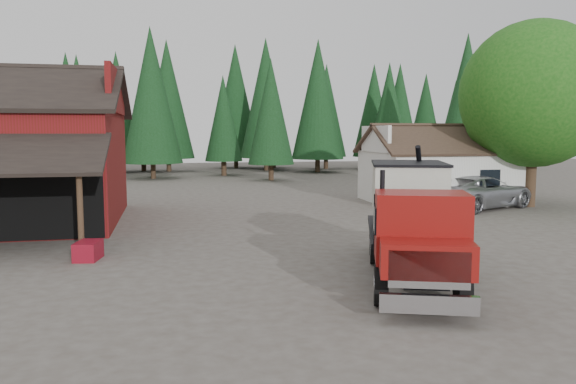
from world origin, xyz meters
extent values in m
plane|color=#4B443B|center=(0.00, 0.00, 0.00)|extent=(120.00, 120.00, 0.00)
cube|color=maroon|center=(-5.00, 10.00, 6.00)|extent=(0.25, 7.00, 2.00)
cylinder|color=#382619|center=(-5.60, 2.10, 1.40)|extent=(0.20, 0.20, 2.80)
cube|color=silver|center=(13.00, 13.00, 1.50)|extent=(8.00, 6.00, 3.00)
cube|color=#38281E|center=(13.00, 11.50, 3.75)|extent=(8.60, 3.42, 1.80)
cube|color=#38281E|center=(13.00, 14.50, 3.75)|extent=(8.60, 3.42, 1.80)
cube|color=silver|center=(9.00, 13.00, 3.75)|extent=(0.20, 4.20, 1.50)
cube|color=silver|center=(17.00, 13.00, 3.75)|extent=(0.20, 4.20, 1.50)
cube|color=#38281E|center=(11.50, 9.98, 1.00)|extent=(0.90, 0.06, 2.00)
cube|color=black|center=(14.50, 9.98, 1.60)|extent=(1.20, 0.06, 1.00)
cylinder|color=#382619|center=(17.00, 10.00, 1.60)|extent=(0.60, 0.60, 3.20)
sphere|color=#164E12|center=(17.00, 10.00, 6.20)|extent=(8.00, 8.00, 8.00)
sphere|color=#164E12|center=(15.80, 10.80, 5.00)|extent=(4.40, 4.40, 4.40)
sphere|color=#164E12|center=(18.00, 9.20, 5.30)|extent=(4.80, 4.80, 4.80)
cylinder|color=#382619|center=(6.00, 30.00, 0.80)|extent=(0.44, 0.44, 1.60)
cone|color=black|center=(6.00, 30.00, 5.90)|extent=(3.96, 3.96, 9.00)
cylinder|color=#382619|center=(22.00, 26.00, 0.80)|extent=(0.44, 0.44, 1.60)
cone|color=black|center=(22.00, 26.00, 6.90)|extent=(4.84, 4.84, 11.00)
cylinder|color=#382619|center=(-4.00, 34.00, 0.80)|extent=(0.44, 0.44, 1.60)
cone|color=black|center=(-4.00, 34.00, 7.40)|extent=(5.28, 5.28, 12.00)
cylinder|color=black|center=(2.21, -5.25, 0.50)|extent=(0.63, 1.04, 0.99)
cylinder|color=black|center=(4.00, -5.87, 0.50)|extent=(0.63, 1.04, 0.99)
cylinder|color=black|center=(3.64, -1.15, 0.50)|extent=(0.63, 1.04, 0.99)
cylinder|color=black|center=(5.43, -1.78, 0.50)|extent=(0.63, 1.04, 0.99)
cylinder|color=black|center=(4.06, 0.04, 0.50)|extent=(0.63, 1.04, 0.99)
cylinder|color=black|center=(5.85, -0.58, 0.50)|extent=(0.63, 1.04, 0.99)
cube|color=black|center=(4.06, -2.83, 0.86)|extent=(3.50, 7.66, 0.36)
cube|color=silver|center=(2.65, -6.88, 0.50)|extent=(2.02, 0.84, 0.41)
cube|color=silver|center=(2.68, -6.80, 1.22)|extent=(1.65, 0.65, 0.81)
cube|color=maroon|center=(2.85, -6.28, 1.36)|extent=(2.31, 1.78, 0.77)
cube|color=maroon|center=(3.24, -5.18, 1.85)|extent=(2.55, 2.16, 1.67)
cube|color=black|center=(3.00, -5.86, 2.12)|extent=(1.82, 0.69, 0.81)
cylinder|color=black|center=(2.66, -4.11, 2.35)|extent=(0.16, 0.16, 1.63)
cube|color=black|center=(3.54, -4.32, 1.81)|extent=(2.13, 0.83, 1.45)
cube|color=black|center=(4.48, -1.64, 1.10)|extent=(3.90, 5.71, 0.14)
cube|color=beige|center=(4.48, -1.64, 2.44)|extent=(2.94, 3.50, 1.45)
cone|color=beige|center=(4.48, -1.64, 1.54)|extent=(2.53, 2.53, 0.63)
cube|color=black|center=(4.48, -1.64, 3.18)|extent=(3.06, 3.61, 0.07)
cylinder|color=black|center=(5.40, -0.62, 2.35)|extent=(1.26, 1.74, 2.76)
cube|color=maroon|center=(4.68, 0.59, 1.36)|extent=(0.75, 0.86, 0.41)
cylinder|color=silver|center=(4.42, -4.96, 0.77)|extent=(0.78, 1.02, 0.51)
imported|color=#ADAFB5|center=(14.00, 10.00, 0.89)|extent=(7.07, 5.24, 1.79)
cube|color=maroon|center=(-5.29, 1.30, 0.30)|extent=(0.88, 1.21, 0.60)
camera|label=1|loc=(-2.68, -17.54, 4.11)|focal=35.00mm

